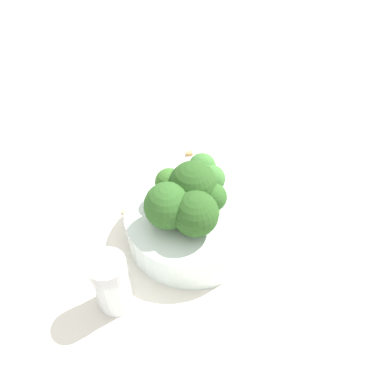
# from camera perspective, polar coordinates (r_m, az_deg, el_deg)

# --- Properties ---
(ground_plane) EXTENTS (3.00, 3.00, 0.00)m
(ground_plane) POSITION_cam_1_polar(r_m,az_deg,el_deg) (0.48, 0.00, -6.38)
(ground_plane) COLOR silver
(bowl) EXTENTS (0.16, 0.16, 0.04)m
(bowl) POSITION_cam_1_polar(r_m,az_deg,el_deg) (0.46, 0.00, -4.67)
(bowl) COLOR silver
(bowl) RESTS_ON ground_plane
(broccoli_floret_0) EXTENTS (0.06, 0.06, 0.06)m
(broccoli_floret_0) POSITION_cam_1_polar(r_m,az_deg,el_deg) (0.42, -0.22, 1.02)
(broccoli_floret_0) COLOR #7A9E5B
(broccoli_floret_0) RESTS_ON bowl
(broccoli_floret_1) EXTENTS (0.05, 0.05, 0.05)m
(broccoli_floret_1) POSITION_cam_1_polar(r_m,az_deg,el_deg) (0.40, 0.52, -3.36)
(broccoli_floret_1) COLOR #8EB770
(broccoli_floret_1) RESTS_ON bowl
(broccoli_floret_2) EXTENTS (0.03, 0.03, 0.05)m
(broccoli_floret_2) POSITION_cam_1_polar(r_m,az_deg,el_deg) (0.44, -3.50, 1.22)
(broccoli_floret_2) COLOR #84AD66
(broccoli_floret_2) RESTS_ON bowl
(broccoli_floret_3) EXTENTS (0.05, 0.05, 0.06)m
(broccoli_floret_3) POSITION_cam_1_polar(r_m,az_deg,el_deg) (0.41, -3.72, -2.13)
(broccoli_floret_3) COLOR #8EB770
(broccoli_floret_3) RESTS_ON bowl
(broccoli_floret_4) EXTENTS (0.03, 0.03, 0.04)m
(broccoli_floret_4) POSITION_cam_1_polar(r_m,az_deg,el_deg) (0.46, 1.54, 3.62)
(broccoli_floret_4) COLOR #7A9E5B
(broccoli_floret_4) RESTS_ON bowl
(broccoli_floret_5) EXTENTS (0.03, 0.03, 0.04)m
(broccoli_floret_5) POSITION_cam_1_polar(r_m,az_deg,el_deg) (0.44, 3.00, 1.93)
(broccoli_floret_5) COLOR #7A9E5B
(broccoli_floret_5) RESTS_ON bowl
(broccoli_floret_6) EXTENTS (0.03, 0.03, 0.04)m
(broccoli_floret_6) POSITION_cam_1_polar(r_m,az_deg,el_deg) (0.42, 3.17, -0.96)
(broccoli_floret_6) COLOR #8EB770
(broccoli_floret_6) RESTS_ON bowl
(pepper_shaker) EXTENTS (0.04, 0.04, 0.07)m
(pepper_shaker) POSITION_cam_1_polar(r_m,az_deg,el_deg) (0.40, -12.18, -13.46)
(pepper_shaker) COLOR silver
(pepper_shaker) RESTS_ON ground_plane
(almond_crumb_0) EXTENTS (0.01, 0.01, 0.01)m
(almond_crumb_0) POSITION_cam_1_polar(r_m,az_deg,el_deg) (0.50, -10.36, -2.93)
(almond_crumb_0) COLOR tan
(almond_crumb_0) RESTS_ON ground_plane
(almond_crumb_1) EXTENTS (0.01, 0.01, 0.01)m
(almond_crumb_1) POSITION_cam_1_polar(r_m,az_deg,el_deg) (0.57, 2.26, 4.50)
(almond_crumb_1) COLOR tan
(almond_crumb_1) RESTS_ON ground_plane
(almond_crumb_2) EXTENTS (0.01, 0.01, 0.01)m
(almond_crumb_2) POSITION_cam_1_polar(r_m,az_deg,el_deg) (0.58, -0.41, 6.07)
(almond_crumb_2) COLOR #AD7F4C
(almond_crumb_2) RESTS_ON ground_plane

